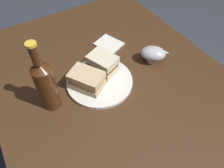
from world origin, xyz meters
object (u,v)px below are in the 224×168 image
plate (100,81)px  sandwich_half_right (87,80)px  gravy_boat (153,54)px  napkin (109,44)px  cider_bottle (46,84)px  sandwich_half_left (103,64)px

plate → sandwich_half_right: size_ratio=1.75×
gravy_boat → napkin: 0.21m
plate → napkin: plate is taller
plate → cider_bottle: cider_bottle is taller
cider_bottle → napkin: 0.39m
sandwich_half_left → gravy_boat: size_ratio=1.01×
gravy_boat → sandwich_half_right: bearing=-92.3°
plate → sandwich_half_left: size_ratio=2.00×
plate → sandwich_half_right: bearing=-91.1°
plate → sandwich_half_left: (-0.04, 0.04, 0.04)m
sandwich_half_right → napkin: sandwich_half_right is taller
sandwich_half_left → sandwich_half_right: 0.09m
plate → napkin: bearing=140.3°
plate → gravy_boat: gravy_boat is taller
sandwich_half_right → cider_bottle: (0.00, -0.14, 0.06)m
sandwich_half_right → plate: bearing=88.9°
gravy_boat → plate: bearing=-92.5°
cider_bottle → plate: bearing=90.2°
gravy_boat → napkin: (-0.18, -0.10, -0.04)m
plate → gravy_boat: 0.25m
sandwich_half_left → plate: bearing=-44.5°
sandwich_half_right → napkin: (-0.17, 0.19, -0.04)m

